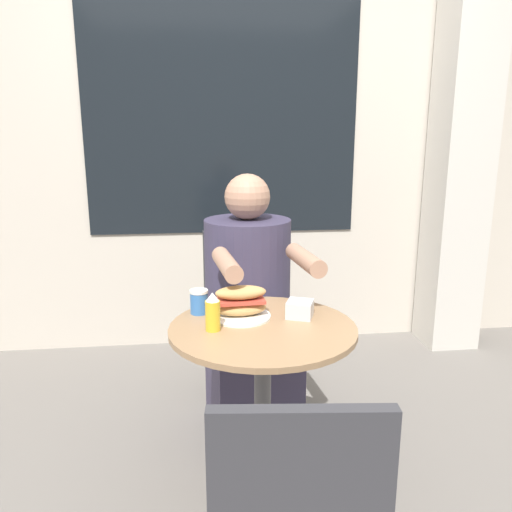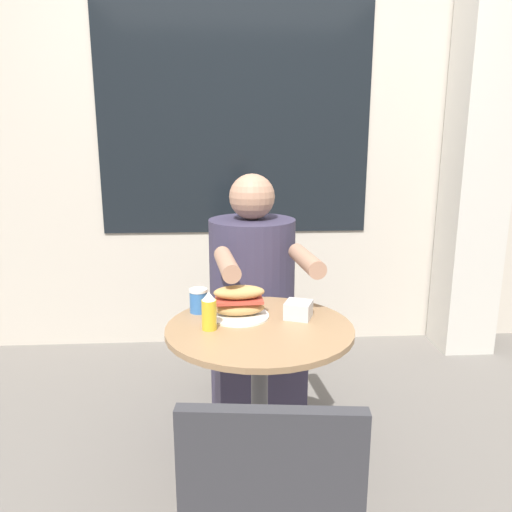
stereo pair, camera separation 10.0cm
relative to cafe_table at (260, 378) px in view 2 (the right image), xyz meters
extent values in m
plane|color=slate|center=(0.00, 0.00, -0.52)|extent=(8.00, 8.00, 0.00)
cube|color=beige|center=(0.00, 1.59, 0.88)|extent=(8.00, 0.08, 2.80)
cube|color=black|center=(-0.04, 1.55, 0.97)|extent=(1.66, 0.01, 1.48)
cube|color=beige|center=(1.42, 1.38, 0.68)|extent=(0.31, 0.31, 2.40)
cylinder|color=#997551|center=(0.00, 0.00, 0.18)|extent=(0.65, 0.65, 0.02)
cylinder|color=#515156|center=(0.00, 0.00, -0.16)|extent=(0.06, 0.06, 0.67)
cylinder|color=#515156|center=(0.00, 0.00, -0.51)|extent=(0.36, 0.36, 0.02)
cube|color=#333338|center=(0.01, 0.79, -0.08)|extent=(0.42, 0.42, 0.02)
cube|color=#333338|center=(-0.01, 0.96, 0.14)|extent=(0.35, 0.07, 0.42)
cylinder|color=#333338|center=(0.19, 0.64, -0.30)|extent=(0.03, 0.03, 0.43)
cylinder|color=#333338|center=(-0.14, 0.60, -0.30)|extent=(0.03, 0.03, 0.43)
cylinder|color=#333338|center=(0.15, 0.97, -0.30)|extent=(0.03, 0.03, 0.43)
cylinder|color=#333338|center=(-0.18, 0.93, -0.30)|extent=(0.03, 0.03, 0.43)
cube|color=#38334C|center=(0.01, 0.49, -0.29)|extent=(0.42, 0.52, 0.45)
cylinder|color=#38334C|center=(0.01, 0.57, 0.20)|extent=(0.38, 0.38, 0.54)
sphere|color=tan|center=(0.01, 0.57, 0.57)|extent=(0.20, 0.20, 0.20)
cylinder|color=tan|center=(0.20, 0.24, 0.36)|extent=(0.10, 0.31, 0.07)
cylinder|color=tan|center=(-0.11, 0.20, 0.36)|extent=(0.10, 0.31, 0.07)
cube|color=#333338|center=(-0.04, -0.81, 0.14)|extent=(0.35, 0.07, 0.42)
cylinder|color=white|center=(-0.07, 0.09, 0.20)|extent=(0.21, 0.21, 0.01)
ellipsoid|color=tan|center=(-0.07, 0.09, 0.23)|extent=(0.19, 0.09, 0.05)
cube|color=#B74233|center=(-0.07, 0.09, 0.26)|extent=(0.17, 0.09, 0.01)
ellipsoid|color=tan|center=(-0.07, 0.09, 0.29)|extent=(0.19, 0.09, 0.05)
cylinder|color=#336BB7|center=(-0.22, 0.15, 0.23)|extent=(0.06, 0.06, 0.08)
cylinder|color=white|center=(-0.22, 0.15, 0.28)|extent=(0.07, 0.07, 0.01)
cube|color=silver|center=(0.14, 0.07, 0.22)|extent=(0.12, 0.12, 0.06)
cylinder|color=gold|center=(-0.17, -0.02, 0.25)|extent=(0.05, 0.05, 0.10)
cone|color=white|center=(-0.17, -0.02, 0.31)|extent=(0.05, 0.05, 0.03)
camera|label=1|loc=(-0.21, -1.59, 0.83)|focal=35.00mm
camera|label=2|loc=(-0.11, -1.60, 0.83)|focal=35.00mm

